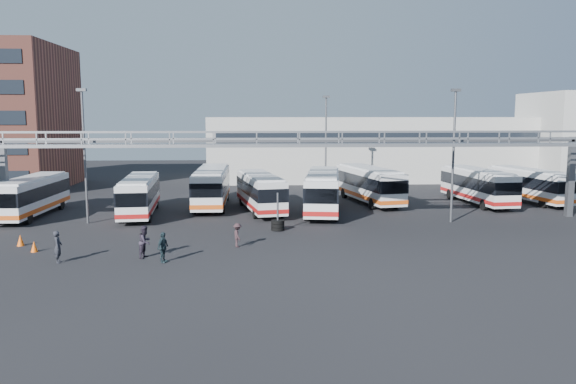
{
  "coord_description": "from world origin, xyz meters",
  "views": [
    {
      "loc": [
        -2.87,
        -35.08,
        8.18
      ],
      "look_at": [
        -0.71,
        6.0,
        2.59
      ],
      "focal_mm": 35.0,
      "sensor_mm": 36.0,
      "label": 1
    }
  ],
  "objects_px": {
    "bus_3": "(212,186)",
    "bus_9": "(530,184)",
    "light_pole_mid": "(454,148)",
    "light_pole_back": "(326,140)",
    "bus_5": "(323,190)",
    "bus_0": "(32,195)",
    "light_pole_left": "(84,149)",
    "bus_4": "(260,191)",
    "cone_right": "(34,247)",
    "bus_2": "(139,194)",
    "tire_stack": "(278,224)",
    "cone_left": "(20,240)",
    "bus_6": "(369,183)",
    "pedestrian_d": "(163,247)",
    "pedestrian_a": "(58,247)",
    "pedestrian_b": "(145,242)",
    "bus_8": "(478,185)",
    "pedestrian_c": "(237,235)"
  },
  "relations": [
    {
      "from": "bus_3",
      "to": "bus_9",
      "type": "height_order",
      "value": "bus_3"
    },
    {
      "from": "bus_5",
      "to": "tire_stack",
      "type": "height_order",
      "value": "bus_5"
    },
    {
      "from": "bus_2",
      "to": "cone_right",
      "type": "bearing_deg",
      "value": -112.09
    },
    {
      "from": "bus_3",
      "to": "tire_stack",
      "type": "distance_m",
      "value": 12.36
    },
    {
      "from": "light_pole_back",
      "to": "bus_5",
      "type": "relative_size",
      "value": 0.86
    },
    {
      "from": "bus_8",
      "to": "cone_right",
      "type": "height_order",
      "value": "bus_8"
    },
    {
      "from": "bus_5",
      "to": "pedestrian_a",
      "type": "xyz_separation_m",
      "value": [
        -16.68,
        -15.51,
        -1.03
      ]
    },
    {
      "from": "light_pole_mid",
      "to": "light_pole_back",
      "type": "relative_size",
      "value": 1.0
    },
    {
      "from": "bus_0",
      "to": "bus_9",
      "type": "xyz_separation_m",
      "value": [
        44.33,
        5.28,
        -0.03
      ]
    },
    {
      "from": "bus_2",
      "to": "bus_9",
      "type": "xyz_separation_m",
      "value": [
        35.65,
        5.23,
        -0.01
      ]
    },
    {
      "from": "pedestrian_b",
      "to": "cone_left",
      "type": "height_order",
      "value": "pedestrian_b"
    },
    {
      "from": "bus_5",
      "to": "cone_right",
      "type": "distance_m",
      "value": 23.04
    },
    {
      "from": "bus_9",
      "to": "cone_left",
      "type": "distance_m",
      "value": 43.96
    },
    {
      "from": "tire_stack",
      "to": "bus_6",
      "type": "bearing_deg",
      "value": 53.88
    },
    {
      "from": "light_pole_mid",
      "to": "light_pole_back",
      "type": "xyz_separation_m",
      "value": [
        -8.0,
        15.0,
        0.0
      ]
    },
    {
      "from": "light_pole_left",
      "to": "bus_0",
      "type": "height_order",
      "value": "light_pole_left"
    },
    {
      "from": "bus_9",
      "to": "pedestrian_d",
      "type": "distance_m",
      "value": 37.38
    },
    {
      "from": "bus_3",
      "to": "bus_6",
      "type": "distance_m",
      "value": 14.69
    },
    {
      "from": "bus_0",
      "to": "cone_right",
      "type": "height_order",
      "value": "bus_0"
    },
    {
      "from": "bus_4",
      "to": "pedestrian_b",
      "type": "bearing_deg",
      "value": -124.14
    },
    {
      "from": "bus_0",
      "to": "bus_8",
      "type": "xyz_separation_m",
      "value": [
        38.91,
        4.43,
        0.03
      ]
    },
    {
      "from": "light_pole_back",
      "to": "bus_6",
      "type": "height_order",
      "value": "light_pole_back"
    },
    {
      "from": "bus_0",
      "to": "cone_left",
      "type": "height_order",
      "value": "bus_0"
    },
    {
      "from": "bus_2",
      "to": "light_pole_left",
      "type": "bearing_deg",
      "value": -139.68
    },
    {
      "from": "pedestrian_c",
      "to": "pedestrian_d",
      "type": "relative_size",
      "value": 0.88
    },
    {
      "from": "light_pole_left",
      "to": "cone_right",
      "type": "bearing_deg",
      "value": -93.14
    },
    {
      "from": "bus_9",
      "to": "bus_3",
      "type": "bearing_deg",
      "value": 171.34
    },
    {
      "from": "pedestrian_c",
      "to": "cone_left",
      "type": "bearing_deg",
      "value": 70.88
    },
    {
      "from": "light_pole_left",
      "to": "bus_5",
      "type": "distance_m",
      "value": 19.29
    },
    {
      "from": "bus_6",
      "to": "cone_left",
      "type": "xyz_separation_m",
      "value": [
        -25.5,
        -16.32,
        -1.51
      ]
    },
    {
      "from": "bus_0",
      "to": "bus_3",
      "type": "bearing_deg",
      "value": 17.14
    },
    {
      "from": "pedestrian_d",
      "to": "bus_5",
      "type": "bearing_deg",
      "value": -12.58
    },
    {
      "from": "bus_6",
      "to": "bus_9",
      "type": "bearing_deg",
      "value": -12.95
    },
    {
      "from": "bus_6",
      "to": "pedestrian_a",
      "type": "distance_m",
      "value": 29.92
    },
    {
      "from": "light_pole_mid",
      "to": "pedestrian_b",
      "type": "distance_m",
      "value": 24.12
    },
    {
      "from": "bus_8",
      "to": "pedestrian_d",
      "type": "distance_m",
      "value": 32.47
    },
    {
      "from": "pedestrian_d",
      "to": "cone_left",
      "type": "bearing_deg",
      "value": 86.68
    },
    {
      "from": "pedestrian_a",
      "to": "bus_9",
      "type": "bearing_deg",
      "value": -71.68
    },
    {
      "from": "bus_0",
      "to": "pedestrian_d",
      "type": "distance_m",
      "value": 20.2
    },
    {
      "from": "bus_2",
      "to": "tire_stack",
      "type": "distance_m",
      "value": 13.19
    },
    {
      "from": "bus_5",
      "to": "bus_0",
      "type": "bearing_deg",
      "value": -170.83
    },
    {
      "from": "bus_4",
      "to": "bus_9",
      "type": "height_order",
      "value": "bus_4"
    },
    {
      "from": "bus_6",
      "to": "pedestrian_c",
      "type": "relative_size",
      "value": 7.52
    },
    {
      "from": "light_pole_left",
      "to": "cone_left",
      "type": "distance_m",
      "value": 9.39
    },
    {
      "from": "pedestrian_b",
      "to": "cone_right",
      "type": "relative_size",
      "value": 2.88
    },
    {
      "from": "bus_9",
      "to": "pedestrian_c",
      "type": "relative_size",
      "value": 7.05
    },
    {
      "from": "bus_2",
      "to": "bus_4",
      "type": "relative_size",
      "value": 0.98
    },
    {
      "from": "bus_5",
      "to": "tire_stack",
      "type": "xyz_separation_m",
      "value": [
        -4.07,
        -7.24,
        -1.48
      ]
    },
    {
      "from": "light_pole_back",
      "to": "pedestrian_c",
      "type": "relative_size",
      "value": 6.72
    },
    {
      "from": "bus_0",
      "to": "bus_4",
      "type": "distance_m",
      "value": 18.73
    }
  ]
}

